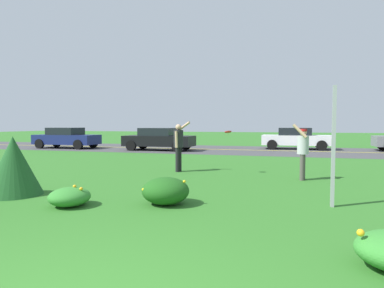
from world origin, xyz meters
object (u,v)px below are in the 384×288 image
at_px(car_white_center_right, 296,138).
at_px(car_navy_leftmost, 66,138).
at_px(sign_post_near_path, 333,147).
at_px(person_thrower_dark_shirt, 179,143).
at_px(person_catcher_red_cap_gray_shirt, 303,149).
at_px(car_black_center_left, 159,139).
at_px(frisbee_red, 228,132).

bearing_deg(car_white_center_right, car_navy_leftmost, -167.06).
bearing_deg(sign_post_near_path, car_navy_leftmost, 141.09).
relative_size(person_thrower_dark_shirt, person_catcher_red_cap_gray_shirt, 1.05).
height_order(sign_post_near_path, car_black_center_left, sign_post_near_path).
bearing_deg(person_thrower_dark_shirt, car_black_center_left, 116.12).
distance_m(person_thrower_dark_shirt, frisbee_red, 1.84).
distance_m(sign_post_near_path, car_navy_leftmost, 20.68).
height_order(sign_post_near_path, person_thrower_dark_shirt, sign_post_near_path).
distance_m(person_thrower_dark_shirt, person_catcher_red_cap_gray_shirt, 4.24).
distance_m(car_black_center_left, car_white_center_right, 9.26).
bearing_deg(person_catcher_red_cap_gray_shirt, car_navy_leftmost, 148.30).
bearing_deg(car_white_center_right, person_catcher_red_cap_gray_shirt, -89.79).
height_order(person_catcher_red_cap_gray_shirt, frisbee_red, person_catcher_red_cap_gray_shirt).
bearing_deg(frisbee_red, sign_post_near_path, -53.58).
distance_m(sign_post_near_path, car_black_center_left, 15.86).
bearing_deg(person_catcher_red_cap_gray_shirt, car_white_center_right, 90.21).
distance_m(person_catcher_red_cap_gray_shirt, frisbee_red, 2.51).
xyz_separation_m(person_thrower_dark_shirt, person_catcher_red_cap_gray_shirt, (4.19, -0.65, -0.07)).
relative_size(person_catcher_red_cap_gray_shirt, car_white_center_right, 0.38).
xyz_separation_m(car_navy_leftmost, car_black_center_left, (7.00, 0.00, 0.00)).
height_order(car_navy_leftmost, car_white_center_right, same).
distance_m(sign_post_near_path, car_white_center_right, 16.57).
relative_size(person_catcher_red_cap_gray_shirt, car_black_center_left, 0.38).
xyz_separation_m(sign_post_near_path, car_black_center_left, (-9.09, 12.98, -0.50)).
relative_size(car_black_center_left, car_white_center_right, 1.00).
height_order(frisbee_red, car_white_center_right, frisbee_red).
height_order(person_thrower_dark_shirt, car_white_center_right, person_thrower_dark_shirt).
height_order(frisbee_red, car_black_center_left, frisbee_red).
bearing_deg(frisbee_red, person_catcher_red_cap_gray_shirt, -13.26).
xyz_separation_m(frisbee_red, car_navy_leftmost, (-13.20, 9.07, -0.70)).
bearing_deg(car_black_center_left, sign_post_near_path, -55.01).
bearing_deg(car_navy_leftmost, person_thrower_dark_shirt, -38.23).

